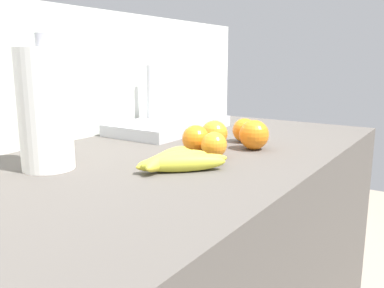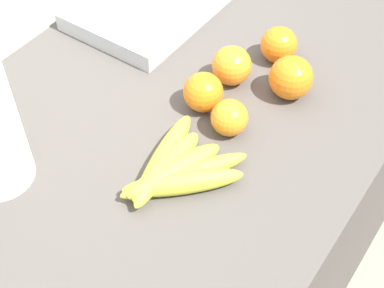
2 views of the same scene
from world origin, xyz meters
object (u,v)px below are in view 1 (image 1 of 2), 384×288
(orange_back_left, at_px, (196,139))
(paper_towel_roll, at_px, (45,110))
(banana_bunch, at_px, (176,160))
(sink_basin, at_px, (169,125))
(orange_back_right, at_px, (214,134))
(orange_center, at_px, (254,135))
(orange_far_right, at_px, (214,145))
(orange_right, at_px, (245,130))

(orange_back_left, xyz_separation_m, paper_towel_roll, (-0.32, 0.18, 0.10))
(banana_bunch, xyz_separation_m, sink_basin, (0.39, 0.31, 0.00))
(sink_basin, bearing_deg, banana_bunch, -141.20)
(orange_back_right, xyz_separation_m, sink_basin, (0.14, 0.26, -0.02))
(orange_back_right, bearing_deg, orange_center, -74.52)
(orange_far_right, height_order, orange_center, orange_center)
(orange_far_right, relative_size, orange_center, 0.80)
(orange_back_left, relative_size, orange_right, 1.01)
(orange_back_right, height_order, orange_right, orange_back_right)
(orange_far_right, bearing_deg, sink_basin, 52.76)
(orange_back_left, xyz_separation_m, orange_far_right, (-0.02, -0.07, -0.00))
(orange_right, bearing_deg, orange_center, -138.82)
(orange_back_left, relative_size, orange_far_right, 1.11)
(banana_bunch, xyz_separation_m, orange_right, (0.36, 0.01, 0.02))
(orange_back_left, distance_m, orange_back_right, 0.09)
(paper_towel_roll, bearing_deg, banana_bunch, -56.44)
(orange_back_right, distance_m, orange_right, 0.11)
(orange_center, bearing_deg, orange_back_right, 105.48)
(banana_bunch, height_order, orange_far_right, orange_far_right)
(orange_right, distance_m, orange_center, 0.10)
(paper_towel_roll, bearing_deg, orange_center, -33.84)
(orange_far_right, bearing_deg, orange_center, -16.10)
(orange_back_left, height_order, paper_towel_roll, paper_towel_roll)
(orange_back_left, bearing_deg, orange_back_right, -2.43)
(orange_right, relative_size, orange_far_right, 1.10)
(orange_right, bearing_deg, paper_towel_roll, 156.13)
(orange_back_left, height_order, sink_basin, sink_basin)
(orange_right, height_order, orange_far_right, orange_right)
(banana_bunch, xyz_separation_m, orange_back_right, (0.25, 0.05, 0.02))
(banana_bunch, distance_m, paper_towel_roll, 0.31)
(orange_center, bearing_deg, paper_towel_roll, 146.16)
(sink_basin, bearing_deg, orange_far_right, -127.24)
(orange_center, bearing_deg, orange_right, 41.18)
(orange_back_left, bearing_deg, sink_basin, 48.86)
(banana_bunch, xyz_separation_m, paper_towel_roll, (-0.16, 0.24, 0.11))
(orange_right, bearing_deg, orange_far_right, -173.39)
(orange_back_left, bearing_deg, banana_bunch, -161.67)
(banana_bunch, relative_size, orange_back_right, 2.88)
(orange_right, xyz_separation_m, paper_towel_roll, (-0.52, 0.23, 0.10))
(paper_towel_roll, bearing_deg, orange_back_right, -24.54)
(orange_right, bearing_deg, banana_bunch, -178.52)
(paper_towel_roll, height_order, sink_basin, paper_towel_roll)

